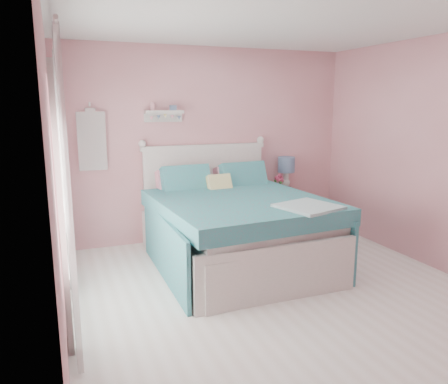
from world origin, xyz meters
TOP-DOWN VIEW (x-y plane):
  - floor at (0.00, 0.00)m, footprint 4.50×4.50m
  - room_shell at (0.00, 0.00)m, footprint 4.50×4.50m
  - bed at (-0.09, 1.12)m, footprint 1.89×2.31m
  - nightstand at (1.08, 2.02)m, footprint 0.42×0.42m
  - table_lamp at (1.13, 2.09)m, footprint 0.24×0.24m
  - vase at (0.98, 2.00)m, footprint 0.19×0.19m
  - teacup at (1.06, 1.89)m, footprint 0.14×0.14m
  - roses at (0.98, 2.00)m, footprint 0.14×0.11m
  - wall_shelf at (-0.64, 2.19)m, footprint 0.50×0.15m
  - hanging_dress at (-1.55, 2.18)m, footprint 0.34×0.03m
  - french_door at (-1.97, 0.40)m, footprint 0.04×1.32m
  - curtain_near at (-1.92, -0.34)m, footprint 0.04×0.40m
  - curtain_far at (-1.92, 1.14)m, footprint 0.04×0.40m

SIDE VIEW (x-z plane):
  - floor at x=0.00m, z-range 0.00..0.00m
  - nightstand at x=1.08m, z-range 0.00..0.61m
  - bed at x=-0.09m, z-range -0.23..1.08m
  - teacup at x=1.06m, z-range 0.61..0.70m
  - vase at x=0.98m, z-range 0.61..0.77m
  - roses at x=0.98m, z-range 0.75..0.87m
  - table_lamp at x=1.13m, z-range 0.71..1.19m
  - french_door at x=-1.97m, z-range -0.01..2.15m
  - curtain_near at x=-1.92m, z-range 0.02..2.34m
  - curtain_far at x=-1.92m, z-range 0.02..2.34m
  - hanging_dress at x=-1.55m, z-range 1.04..1.76m
  - room_shell at x=0.00m, z-range -0.67..3.83m
  - wall_shelf at x=-0.64m, z-range 1.61..1.86m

